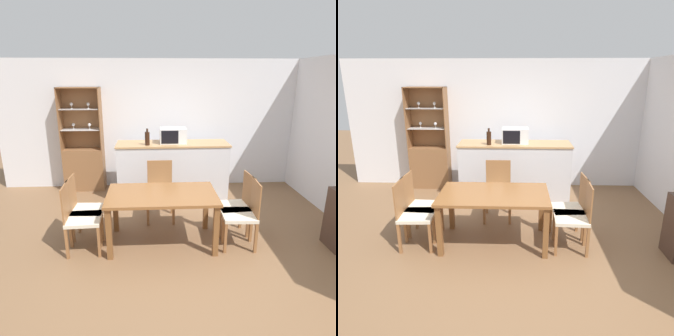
# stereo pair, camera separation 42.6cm
# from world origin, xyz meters

# --- Properties ---
(ground_plane) EXTENTS (18.00, 18.00, 0.00)m
(ground_plane) POSITION_xyz_m (0.00, 0.00, 0.00)
(ground_plane) COLOR brown
(wall_back) EXTENTS (6.80, 0.06, 2.55)m
(wall_back) POSITION_xyz_m (0.00, 2.63, 1.27)
(wall_back) COLOR silver
(wall_back) RESTS_ON ground_plane
(kitchen_counter) EXTENTS (2.04, 0.62, 1.05)m
(kitchen_counter) POSITION_xyz_m (0.03, 1.91, 0.53)
(kitchen_counter) COLOR silver
(kitchen_counter) RESTS_ON ground_plane
(display_cabinet) EXTENTS (0.78, 0.34, 2.03)m
(display_cabinet) POSITION_xyz_m (-1.71, 2.44, 0.59)
(display_cabinet) COLOR brown
(display_cabinet) RESTS_ON ground_plane
(dining_table) EXTENTS (1.46, 0.85, 0.73)m
(dining_table) POSITION_xyz_m (-0.23, 0.27, 0.63)
(dining_table) COLOR brown
(dining_table) RESTS_ON ground_plane
(dining_chair_side_left_far) EXTENTS (0.46, 0.46, 0.93)m
(dining_chair_side_left_far) POSITION_xyz_m (-1.30, 0.40, 0.47)
(dining_chair_side_left_far) COLOR beige
(dining_chair_side_left_far) RESTS_ON ground_plane
(dining_chair_head_far) EXTENTS (0.44, 0.44, 0.93)m
(dining_chair_head_far) POSITION_xyz_m (-0.23, 1.03, 0.47)
(dining_chair_head_far) COLOR beige
(dining_chair_head_far) RESTS_ON ground_plane
(dining_chair_side_right_far) EXTENTS (0.47, 0.47, 0.93)m
(dining_chair_side_right_far) POSITION_xyz_m (0.84, 0.40, 0.47)
(dining_chair_side_right_far) COLOR beige
(dining_chair_side_right_far) RESTS_ON ground_plane
(dining_chair_side_right_near) EXTENTS (0.46, 0.46, 0.93)m
(dining_chair_side_right_near) POSITION_xyz_m (0.84, 0.14, 0.47)
(dining_chair_side_right_near) COLOR beige
(dining_chair_side_right_near) RESTS_ON ground_plane
(dining_chair_side_left_near) EXTENTS (0.46, 0.46, 0.93)m
(dining_chair_side_left_near) POSITION_xyz_m (-1.30, 0.14, 0.47)
(dining_chair_side_left_near) COLOR beige
(dining_chair_side_left_near) RESTS_ON ground_plane
(microwave) EXTENTS (0.47, 0.33, 0.27)m
(microwave) POSITION_xyz_m (0.03, 1.92, 1.19)
(microwave) COLOR silver
(microwave) RESTS_ON kitchen_counter
(wine_bottle) EXTENTS (0.08, 0.08, 0.29)m
(wine_bottle) POSITION_xyz_m (-0.43, 1.75, 1.18)
(wine_bottle) COLOR black
(wine_bottle) RESTS_ON kitchen_counter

